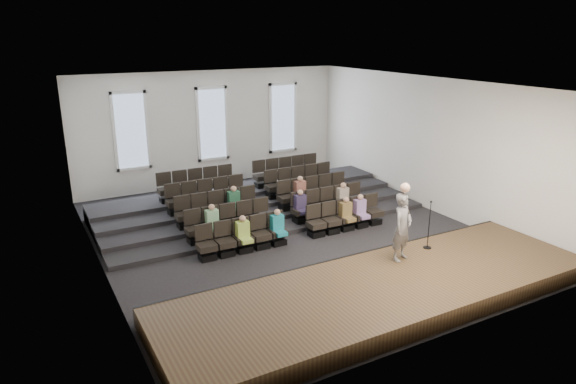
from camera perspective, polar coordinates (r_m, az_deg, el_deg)
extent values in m
plane|color=black|center=(17.45, 0.07, -4.69)|extent=(14.00, 14.00, 0.00)
cube|color=white|center=(16.24, 0.07, 11.92)|extent=(12.00, 14.00, 0.02)
cube|color=silver|center=(22.94, -8.45, 7.02)|extent=(12.00, 0.04, 5.00)
cube|color=silver|center=(11.32, 17.46, -4.50)|extent=(12.00, 0.04, 5.00)
cube|color=silver|center=(14.85, -20.76, 0.36)|extent=(0.04, 14.00, 5.00)
cube|color=silver|center=(20.19, 15.29, 5.18)|extent=(0.04, 14.00, 5.00)
cube|color=#48361E|center=(13.52, 10.70, -10.79)|extent=(11.80, 3.60, 0.50)
cube|color=black|center=(14.76, 6.35, -8.04)|extent=(11.80, 0.06, 0.52)
cube|color=black|center=(19.36, -3.24, -2.20)|extent=(11.80, 4.80, 0.15)
cube|color=black|center=(19.79, -3.90, -1.55)|extent=(11.80, 3.75, 0.30)
cube|color=black|center=(20.22, -4.54, -0.92)|extent=(11.80, 2.70, 0.45)
cube|color=black|center=(20.65, -5.14, -0.32)|extent=(11.80, 1.65, 0.60)
cube|color=black|center=(15.74, -8.97, -7.07)|extent=(0.47, 0.43, 0.20)
cube|color=black|center=(15.62, -9.02, -6.04)|extent=(0.55, 0.50, 0.19)
cube|color=black|center=(15.64, -9.36, -4.38)|extent=(0.55, 0.08, 0.50)
cube|color=black|center=(15.93, -6.93, -6.68)|extent=(0.47, 0.43, 0.20)
cube|color=black|center=(15.80, -6.97, -5.65)|extent=(0.55, 0.50, 0.19)
cube|color=black|center=(15.83, -7.31, -4.02)|extent=(0.55, 0.08, 0.50)
cube|color=black|center=(16.13, -4.94, -6.28)|extent=(0.47, 0.43, 0.20)
cube|color=black|center=(16.01, -4.97, -5.27)|extent=(0.55, 0.50, 0.19)
cube|color=black|center=(16.04, -5.31, -3.66)|extent=(0.55, 0.08, 0.50)
cube|color=black|center=(16.36, -3.01, -5.89)|extent=(0.47, 0.43, 0.20)
cube|color=black|center=(16.24, -3.03, -4.89)|extent=(0.55, 0.50, 0.19)
cube|color=black|center=(16.27, -3.37, -3.30)|extent=(0.55, 0.08, 0.50)
cube|color=black|center=(16.61, -1.14, -5.50)|extent=(0.47, 0.43, 0.20)
cube|color=black|center=(16.49, -1.15, -4.51)|extent=(0.55, 0.50, 0.19)
cube|color=black|center=(16.51, -1.49, -2.95)|extent=(0.55, 0.08, 0.50)
cube|color=black|center=(17.27, 3.14, -4.60)|extent=(0.47, 0.43, 0.20)
cube|color=black|center=(17.16, 3.16, -3.64)|extent=(0.55, 0.50, 0.19)
cube|color=black|center=(17.18, 2.81, -2.14)|extent=(0.55, 0.08, 0.50)
cube|color=black|center=(17.57, 4.81, -4.24)|extent=(0.47, 0.43, 0.20)
cube|color=black|center=(17.46, 4.84, -3.29)|extent=(0.55, 0.50, 0.19)
cube|color=black|center=(17.49, 4.49, -1.82)|extent=(0.55, 0.08, 0.50)
cube|color=black|center=(17.89, 6.42, -3.88)|extent=(0.47, 0.43, 0.20)
cube|color=black|center=(17.78, 6.46, -2.95)|extent=(0.55, 0.50, 0.19)
cube|color=black|center=(17.81, 6.11, -1.51)|extent=(0.55, 0.08, 0.50)
cube|color=black|center=(18.22, 7.97, -3.54)|extent=(0.47, 0.43, 0.20)
cube|color=black|center=(18.12, 8.01, -2.63)|extent=(0.55, 0.50, 0.19)
cube|color=black|center=(18.14, 7.68, -1.21)|extent=(0.55, 0.08, 0.50)
cube|color=black|center=(18.57, 9.47, -3.21)|extent=(0.47, 0.43, 0.20)
cube|color=black|center=(18.46, 9.52, -2.31)|extent=(0.55, 0.50, 0.19)
cube|color=black|center=(18.49, 9.18, -0.92)|extent=(0.55, 0.08, 0.50)
cube|color=black|center=(16.60, -10.24, -5.25)|extent=(0.47, 0.43, 0.20)
cube|color=black|center=(16.48, -10.30, -4.26)|extent=(0.55, 0.50, 0.19)
cube|color=black|center=(16.52, -10.61, -2.69)|extent=(0.55, 0.08, 0.50)
cube|color=black|center=(16.77, -8.30, -4.90)|extent=(0.47, 0.43, 0.20)
cube|color=black|center=(16.66, -8.34, -3.91)|extent=(0.55, 0.50, 0.19)
cube|color=black|center=(16.70, -8.66, -2.37)|extent=(0.55, 0.08, 0.50)
cube|color=black|center=(16.97, -6.40, -4.55)|extent=(0.47, 0.43, 0.20)
cube|color=black|center=(16.86, -6.43, -3.57)|extent=(0.55, 0.50, 0.19)
cube|color=black|center=(16.90, -6.75, -2.05)|extent=(0.55, 0.08, 0.50)
cube|color=black|center=(17.19, -4.55, -4.20)|extent=(0.47, 0.43, 0.20)
cube|color=black|center=(17.08, -4.57, -3.24)|extent=(0.55, 0.50, 0.19)
cube|color=black|center=(17.12, -4.89, -1.73)|extent=(0.55, 0.08, 0.50)
cube|color=black|center=(17.42, -2.74, -3.86)|extent=(0.47, 0.43, 0.20)
cube|color=black|center=(17.31, -2.76, -2.91)|extent=(0.55, 0.50, 0.19)
cube|color=black|center=(17.35, -3.08, -1.43)|extent=(0.55, 0.08, 0.50)
cube|color=black|center=(18.06, 1.40, -3.06)|extent=(0.47, 0.43, 0.20)
cube|color=black|center=(17.95, 1.41, -2.14)|extent=(0.55, 0.50, 0.19)
cube|color=black|center=(17.99, 1.08, -0.71)|extent=(0.55, 0.08, 0.50)
cube|color=black|center=(18.35, 3.02, -2.75)|extent=(0.47, 0.43, 0.20)
cube|color=black|center=(18.24, 3.04, -1.83)|extent=(0.55, 0.50, 0.19)
cube|color=black|center=(18.28, 2.72, -0.43)|extent=(0.55, 0.08, 0.50)
cube|color=black|center=(18.65, 4.60, -2.44)|extent=(0.47, 0.43, 0.20)
cube|color=black|center=(18.55, 4.62, -1.54)|extent=(0.55, 0.50, 0.19)
cube|color=black|center=(18.59, 4.30, -0.16)|extent=(0.55, 0.08, 0.50)
cube|color=black|center=(18.97, 6.12, -2.13)|extent=(0.47, 0.43, 0.20)
cube|color=black|center=(18.87, 6.15, -1.25)|extent=(0.55, 0.50, 0.19)
cube|color=black|center=(18.91, 5.83, 0.11)|extent=(0.55, 0.08, 0.50)
cube|color=black|center=(19.30, 7.59, -1.84)|extent=(0.47, 0.43, 0.20)
cube|color=black|center=(19.20, 7.62, -0.97)|extent=(0.55, 0.50, 0.19)
cube|color=black|center=(19.24, 7.30, 0.36)|extent=(0.55, 0.08, 0.50)
cube|color=black|center=(17.48, -11.38, -3.61)|extent=(0.47, 0.42, 0.20)
cube|color=black|center=(17.37, -11.44, -2.65)|extent=(0.55, 0.50, 0.19)
cube|color=black|center=(17.43, -11.73, -1.17)|extent=(0.55, 0.08, 0.50)
cube|color=black|center=(17.64, -9.53, -3.29)|extent=(0.47, 0.42, 0.20)
cube|color=black|center=(17.54, -9.58, -2.34)|extent=(0.55, 0.50, 0.19)
cube|color=black|center=(17.59, -9.87, -0.88)|extent=(0.55, 0.08, 0.50)
cube|color=black|center=(17.83, -7.71, -2.98)|extent=(0.47, 0.42, 0.20)
cube|color=black|center=(17.73, -7.75, -2.04)|extent=(0.55, 0.50, 0.19)
cube|color=black|center=(17.78, -8.05, -0.60)|extent=(0.55, 0.08, 0.50)
cube|color=black|center=(18.04, -5.93, -2.67)|extent=(0.47, 0.42, 0.20)
cube|color=black|center=(17.93, -5.96, -1.74)|extent=(0.55, 0.50, 0.19)
cube|color=black|center=(17.99, -6.26, -0.31)|extent=(0.55, 0.08, 0.50)
cube|color=black|center=(18.26, -4.20, -2.37)|extent=(0.47, 0.42, 0.20)
cube|color=black|center=(18.16, -4.22, -1.45)|extent=(0.55, 0.50, 0.19)
cube|color=black|center=(18.21, -4.52, -0.04)|extent=(0.55, 0.08, 0.50)
cube|color=black|center=(18.87, -0.19, -1.66)|extent=(0.47, 0.42, 0.20)
cube|color=black|center=(18.77, -0.19, -0.76)|extent=(0.55, 0.50, 0.19)
cube|color=black|center=(18.82, -0.50, 0.60)|extent=(0.55, 0.08, 0.50)
cube|color=black|center=(19.14, 1.39, -1.38)|extent=(0.47, 0.42, 0.20)
cube|color=black|center=(19.05, 1.39, -0.49)|extent=(0.55, 0.50, 0.19)
cube|color=black|center=(19.10, 1.09, 0.85)|extent=(0.55, 0.08, 0.50)
cube|color=black|center=(19.44, 2.92, -1.10)|extent=(0.47, 0.42, 0.20)
cube|color=black|center=(19.34, 2.93, -0.23)|extent=(0.55, 0.50, 0.19)
cube|color=black|center=(19.39, 2.63, 1.09)|extent=(0.55, 0.08, 0.50)
cube|color=black|center=(19.74, 4.41, -0.83)|extent=(0.47, 0.42, 0.20)
cube|color=black|center=(19.65, 4.43, 0.02)|extent=(0.55, 0.50, 0.19)
cube|color=black|center=(19.70, 4.12, 1.32)|extent=(0.55, 0.08, 0.50)
cube|color=black|center=(20.06, 5.85, -0.57)|extent=(0.47, 0.42, 0.20)
cube|color=black|center=(19.97, 5.87, 0.27)|extent=(0.55, 0.50, 0.19)
cube|color=black|center=(20.02, 5.57, 1.55)|extent=(0.55, 0.08, 0.50)
cube|color=black|center=(18.37, -12.41, -2.12)|extent=(0.47, 0.42, 0.20)
cube|color=black|center=(18.27, -12.47, -1.20)|extent=(0.55, 0.50, 0.19)
cube|color=black|center=(18.34, -12.74, 0.19)|extent=(0.55, 0.08, 0.50)
cube|color=black|center=(18.53, -10.63, -1.84)|extent=(0.47, 0.42, 0.20)
cube|color=black|center=(18.44, -10.69, -0.93)|extent=(0.55, 0.50, 0.19)
cube|color=black|center=(18.50, -10.96, 0.46)|extent=(0.55, 0.08, 0.50)
cube|color=black|center=(18.71, -8.89, -1.55)|extent=(0.47, 0.42, 0.20)
cube|color=black|center=(18.61, -8.94, -0.65)|extent=(0.55, 0.50, 0.19)
cube|color=black|center=(18.68, -9.22, 0.72)|extent=(0.55, 0.08, 0.50)
cube|color=black|center=(18.91, -7.19, -1.28)|extent=(0.47, 0.42, 0.20)
cube|color=black|center=(18.81, -7.22, -0.38)|extent=(0.55, 0.50, 0.19)
cube|color=black|center=(18.88, -7.51, 0.97)|extent=(0.55, 0.08, 0.50)
cube|color=black|center=(19.12, -5.52, -1.00)|extent=(0.47, 0.42, 0.20)
cube|color=black|center=(19.03, -5.55, -0.12)|extent=(0.55, 0.50, 0.19)
cube|color=black|center=(19.09, -5.83, 1.22)|extent=(0.55, 0.08, 0.50)
cube|color=black|center=(19.70, -1.65, -0.37)|extent=(0.47, 0.42, 0.20)
cube|color=black|center=(19.61, -1.66, 0.49)|extent=(0.55, 0.50, 0.19)
cube|color=black|center=(19.67, -1.94, 1.79)|extent=(0.55, 0.08, 0.50)
cube|color=black|center=(19.97, -0.11, -0.12)|extent=(0.47, 0.42, 0.20)
cube|color=black|center=(19.88, -0.12, 0.74)|extent=(0.55, 0.50, 0.19)
cube|color=black|center=(19.94, -0.40, 2.02)|extent=(0.55, 0.08, 0.50)
cube|color=black|center=(20.25, 1.38, 0.13)|extent=(0.47, 0.42, 0.20)
cube|color=black|center=(20.16, 1.38, 0.97)|extent=(0.55, 0.50, 0.19)
cube|color=black|center=(20.22, 1.09, 2.23)|extent=(0.55, 0.08, 0.50)
cube|color=black|center=(20.54, 2.83, 0.37)|extent=(0.47, 0.42, 0.20)
cube|color=black|center=(20.45, 2.84, 1.20)|extent=(0.55, 0.50, 0.19)
cube|color=black|center=(20.51, 2.55, 2.44)|extent=(0.55, 0.08, 0.50)
cube|color=black|center=(20.85, 4.24, 0.60)|extent=(0.47, 0.42, 0.20)
cube|color=black|center=(20.76, 4.25, 1.42)|extent=(0.55, 0.50, 0.19)
cube|color=black|center=(20.82, 3.97, 2.64)|extent=(0.55, 0.08, 0.50)
cube|color=black|center=(19.29, -13.34, -0.77)|extent=(0.47, 0.42, 0.20)
cube|color=black|center=(19.20, -13.40, 0.10)|extent=(0.55, 0.50, 0.19)
cube|color=black|center=(19.28, -13.65, 1.43)|extent=(0.55, 0.08, 0.50)
cube|color=black|center=(19.44, -11.64, -0.51)|extent=(0.47, 0.42, 0.20)
cube|color=black|center=(19.35, -11.69, 0.36)|extent=(0.55, 0.50, 0.19)
cube|color=black|center=(19.43, -11.95, 1.67)|extent=(0.55, 0.08, 0.50)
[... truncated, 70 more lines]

